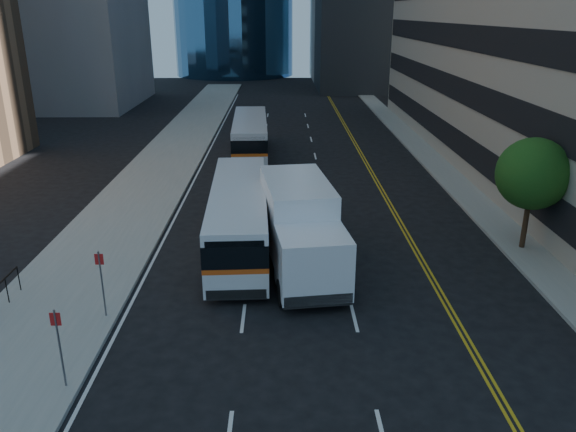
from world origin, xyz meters
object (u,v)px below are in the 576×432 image
Objects in this scene: bus_front at (239,216)px; box_truck at (301,227)px; bus_rear at (250,136)px; street_tree at (533,174)px.

box_truck is (2.74, -2.38, 0.34)m from bus_front.
box_truck is (3.12, -20.05, 0.35)m from bus_rear.
street_tree is 0.45× the size of bus_front.
box_truck is (-10.30, -1.97, -1.71)m from street_tree.
street_tree is at bearing -55.74° from bus_rear.
street_tree is 10.63m from box_truck.
bus_front is at bearing 178.18° from street_tree.
bus_rear is at bearing 91.32° from box_truck.
street_tree is 13.21m from bus_front.
bus_front is 3.64m from box_truck.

